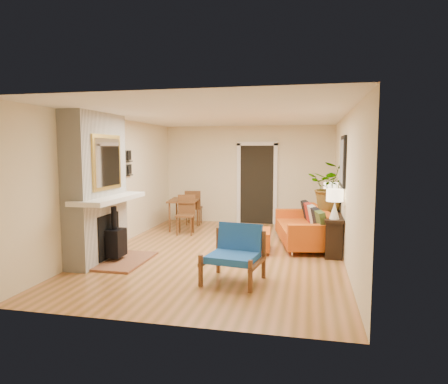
{
  "coord_description": "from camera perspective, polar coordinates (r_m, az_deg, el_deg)",
  "views": [
    {
      "loc": [
        1.62,
        -7.33,
        1.96
      ],
      "look_at": [
        0.0,
        0.2,
        1.15
      ],
      "focal_mm": 32.0,
      "sensor_mm": 36.0,
      "label": 1
    }
  ],
  "objects": [
    {
      "name": "console_table",
      "position": [
        8.21,
        15.15,
        -3.9
      ],
      "size": [
        0.34,
        1.85,
        0.72
      ],
      "color": "black",
      "rests_on": "ground"
    },
    {
      "name": "lamp_near",
      "position": [
        7.43,
        15.53,
        -1.15
      ],
      "size": [
        0.3,
        0.3,
        0.54
      ],
      "color": "white",
      "rests_on": "console_table"
    },
    {
      "name": "sofa",
      "position": [
        8.49,
        11.7,
        -4.96
      ],
      "size": [
        1.29,
        2.23,
        0.83
      ],
      "color": "silver",
      "rests_on": "ground"
    },
    {
      "name": "dining_table",
      "position": [
        9.96,
        -5.33,
        -1.89
      ],
      "size": [
        0.86,
        1.72,
        0.91
      ],
      "color": "brown",
      "rests_on": "ground"
    },
    {
      "name": "lamp_far",
      "position": [
        8.88,
        14.99,
        0.0
      ],
      "size": [
        0.3,
        0.3,
        0.54
      ],
      "color": "white",
      "rests_on": "console_table"
    },
    {
      "name": "ottoman",
      "position": [
        7.85,
        3.61,
        -6.68
      ],
      "size": [
        0.87,
        0.87,
        0.41
      ],
      "color": "silver",
      "rests_on": "ground"
    },
    {
      "name": "houseplant",
      "position": [
        8.43,
        15.09,
        0.79
      ],
      "size": [
        1.02,
        0.92,
        1.0
      ],
      "primitive_type": "imported",
      "rotation": [
        0.0,
        0.0,
        -0.17
      ],
      "color": "#1E5919",
      "rests_on": "console_table"
    },
    {
      "name": "blue_chair",
      "position": [
        6.09,
        1.68,
        -8.32
      ],
      "size": [
        0.91,
        0.9,
        0.84
      ],
      "color": "brown",
      "rests_on": "ground"
    },
    {
      "name": "room_shell",
      "position": [
        10.04,
        6.31,
        1.86
      ],
      "size": [
        6.5,
        6.5,
        6.5
      ],
      "color": "#BD7848",
      "rests_on": "ground"
    },
    {
      "name": "fireplace",
      "position": [
        7.32,
        -17.56,
        0.09
      ],
      "size": [
        1.09,
        1.68,
        2.6
      ],
      "color": "white",
      "rests_on": "ground"
    }
  ]
}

